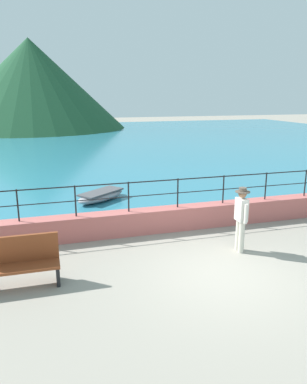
{
  "coord_description": "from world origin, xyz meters",
  "views": [
    {
      "loc": [
        -3.84,
        -7.05,
        4.06
      ],
      "look_at": [
        -0.62,
        3.7,
        1.1
      ],
      "focal_mm": 34.78,
      "sensor_mm": 36.0,
      "label": 1
    }
  ],
  "objects": [
    {
      "name": "ground_plane",
      "position": [
        0.0,
        0.0,
        0.0
      ],
      "size": [
        120.0,
        120.0,
        0.0
      ],
      "primitive_type": "plane",
      "color": "gray"
    },
    {
      "name": "lake_water",
      "position": [
        0.0,
        25.84,
        0.03
      ],
      "size": [
        64.0,
        44.32,
        0.06
      ],
      "primitive_type": "cube",
      "color": "teal",
      "rests_on": "ground"
    },
    {
      "name": "promenade_wall",
      "position": [
        0.0,
        3.2,
        0.35
      ],
      "size": [
        20.0,
        0.56,
        0.7
      ],
      "primitive_type": "cube",
      "color": "#BC605B",
      "rests_on": "ground"
    },
    {
      "name": "railing",
      "position": [
        0.0,
        3.2,
        1.31
      ],
      "size": [
        18.44,
        0.04,
        0.9
      ],
      "color": "black",
      "rests_on": "promenade_wall"
    },
    {
      "name": "hill_main",
      "position": [
        -4.6,
        40.98,
        5.21
      ],
      "size": [
        21.97,
        21.97,
        10.41
      ],
      "primitive_type": "cone",
      "color": "#1E4C2D",
      "rests_on": "ground"
    },
    {
      "name": "bench_main",
      "position": [
        -4.51,
        0.84,
        0.56
      ],
      "size": [
        1.7,
        0.57,
        1.13
      ],
      "color": "brown",
      "rests_on": "ground"
    },
    {
      "name": "boat_0",
      "position": [
        -1.8,
        6.87,
        0.26
      ],
      "size": [
        2.36,
        2.13,
        0.36
      ],
      "color": "gray",
      "rests_on": "lake_water"
    },
    {
      "name": "person_walking",
      "position": [
        0.99,
        1.11,
        0.98
      ],
      "size": [
        0.38,
        0.57,
        1.75
      ],
      "color": "beige",
      "rests_on": "ground"
    }
  ]
}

